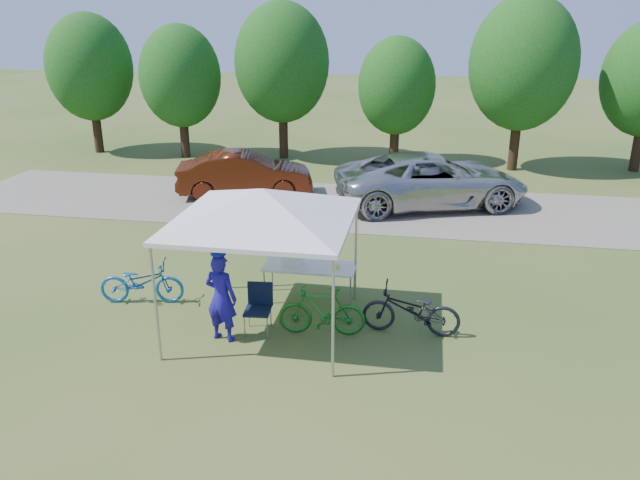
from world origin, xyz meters
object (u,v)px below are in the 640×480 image
object	(u,v)px
bike_blue	(142,282)
cooler	(293,257)
cyclist	(221,298)
folding_table	(310,268)
bike_green	(322,311)
sedan	(245,174)
bike_dark	(411,310)
minivan	(431,180)
folding_chair	(259,303)

from	to	relation	value
bike_blue	cooler	bearing A→B (deg)	-86.85
cyclist	bike_blue	bearing A→B (deg)	-17.38
folding_table	bike_green	bearing A→B (deg)	-70.59
cooler	sedan	xyz separation A→B (m)	(-3.19, 7.31, -0.21)
cooler	bike_dark	distance (m)	2.73
bike_dark	minivan	size ratio (longest dim) A/B	0.31
folding_table	folding_chair	world-z (taller)	folding_chair
cooler	bike_green	size ratio (longest dim) A/B	0.28
cyclist	bike_green	xyz separation A→B (m)	(1.75, 0.49, -0.35)
cyclist	bike_dark	xyz separation A→B (m)	(3.37, 0.80, -0.36)
sedan	bike_green	bearing A→B (deg)	-170.00
folding_chair	bike_green	world-z (taller)	bike_green
folding_table	cooler	distance (m)	0.40
cooler	minivan	xyz separation A→B (m)	(2.74, 7.21, -0.11)
bike_green	sedan	distance (m)	9.60
bike_blue	minivan	xyz separation A→B (m)	(5.77, 7.91, 0.38)
bike_blue	bike_dark	world-z (taller)	bike_dark
folding_chair	bike_dark	xyz separation A→B (m)	(2.81, 0.34, -0.07)
cooler	bike_green	xyz separation A→B (m)	(0.84, -1.40, -0.45)
folding_chair	sedan	size ratio (longest dim) A/B	0.22
bike_green	bike_dark	xyz separation A→B (m)	(1.62, 0.31, -0.01)
folding_table	cyclist	xyz separation A→B (m)	(-1.26, -1.89, 0.10)
folding_table	sedan	distance (m)	8.12
folding_table	bike_dark	bearing A→B (deg)	-27.28
folding_chair	minivan	bearing A→B (deg)	65.13
bike_blue	bike_green	bearing A→B (deg)	-110.09
bike_dark	bike_green	bearing A→B (deg)	-77.54
cyclist	cooler	bearing A→B (deg)	-103.80
sedan	folding_chair	bearing A→B (deg)	-176.81
cooler	cyclist	world-z (taller)	cyclist
folding_chair	bike_blue	world-z (taller)	folding_chair
folding_table	cooler	size ratio (longest dim) A/B	4.16
cooler	bike_blue	world-z (taller)	cooler
folding_chair	cyclist	world-z (taller)	cyclist
cyclist	bike_green	size ratio (longest dim) A/B	1.03
cyclist	folding_table	bearing A→B (deg)	-111.65
cyclist	minivan	world-z (taller)	cyclist
minivan	bike_green	bearing A→B (deg)	148.17
bike_green	minivan	xyz separation A→B (m)	(1.90, 8.61, 0.34)
minivan	sedan	xyz separation A→B (m)	(-5.93, 0.10, -0.10)
folding_chair	bike_green	size ratio (longest dim) A/B	0.57
bike_blue	bike_green	world-z (taller)	bike_green
sedan	bike_blue	bearing A→B (deg)	166.32
folding_chair	cyclist	size ratio (longest dim) A/B	0.56
minivan	folding_chair	bearing A→B (deg)	140.96
folding_chair	cooler	distance (m)	1.52
bike_dark	sedan	xyz separation A→B (m)	(-5.65, 8.40, 0.25)
cooler	folding_table	bearing A→B (deg)	0.00
cooler	sedan	size ratio (longest dim) A/B	0.10
folding_table	bike_dark	xyz separation A→B (m)	(2.11, -1.09, -0.25)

